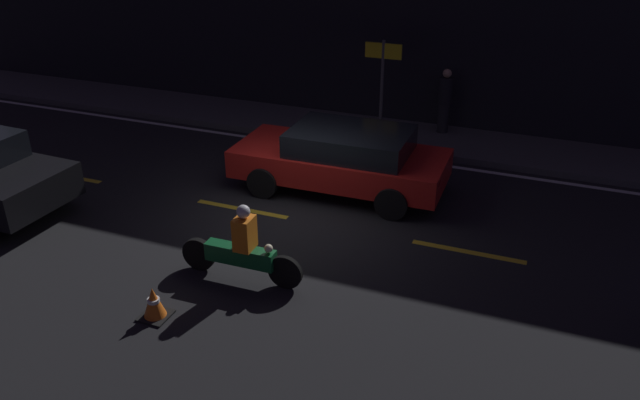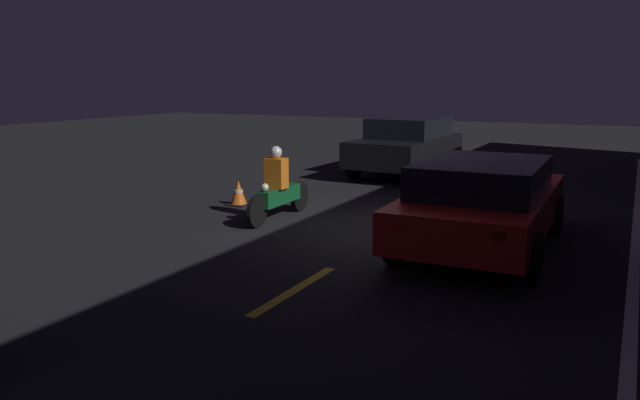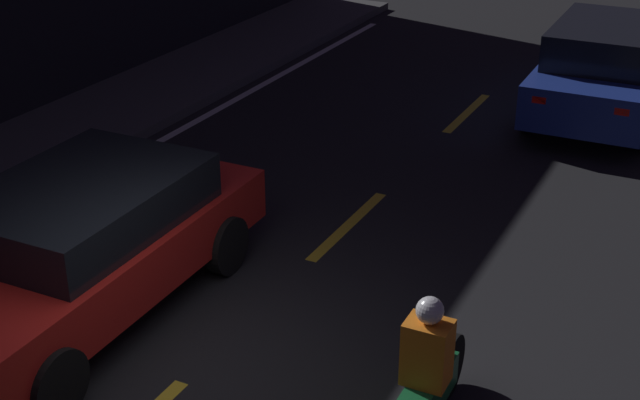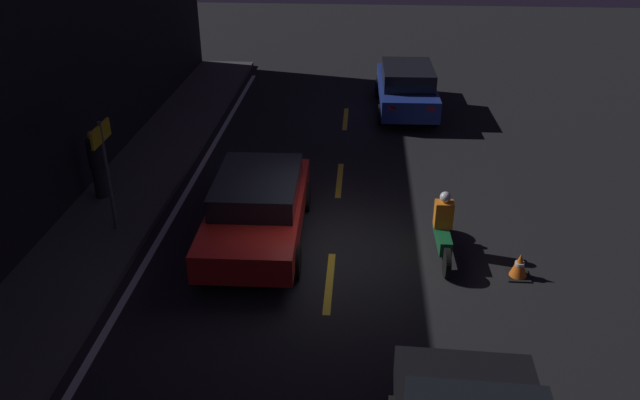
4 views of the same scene
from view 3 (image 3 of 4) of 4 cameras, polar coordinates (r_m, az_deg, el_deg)
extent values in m
plane|color=black|center=(8.26, -8.83, -11.47)|extent=(56.00, 56.00, 0.00)
cube|color=gold|center=(10.83, 1.83, -1.60)|extent=(2.00, 0.14, 0.01)
cube|color=gold|center=(14.70, 9.40, 5.53)|extent=(2.00, 0.14, 0.01)
cube|color=red|center=(9.15, -15.49, -3.69)|extent=(4.44, 1.95, 0.57)
cube|color=black|center=(9.06, -14.97, -0.21)|extent=(2.45, 1.73, 0.47)
cube|color=red|center=(10.30, -5.23, 1.47)|extent=(0.06, 0.20, 0.10)
cube|color=red|center=(10.94, -10.71, 2.58)|extent=(0.06, 0.20, 0.10)
cylinder|color=black|center=(7.92, -16.54, -11.25)|extent=(0.66, 0.19, 0.65)
cylinder|color=black|center=(9.73, -6.00, -2.90)|extent=(0.66, 0.19, 0.65)
cylinder|color=black|center=(10.73, -14.37, -0.79)|extent=(0.66, 0.19, 0.65)
cube|color=navy|center=(15.03, 17.80, 7.64)|extent=(4.40, 1.83, 0.66)
cube|color=black|center=(14.66, 17.97, 9.65)|extent=(2.44, 1.62, 0.55)
cube|color=red|center=(13.04, 13.86, 6.26)|extent=(0.06, 0.20, 0.10)
cube|color=red|center=(12.88, 18.77, 5.39)|extent=(0.06, 0.20, 0.10)
cylinder|color=black|center=(16.53, 15.53, 8.29)|extent=(0.62, 0.19, 0.62)
cylinder|color=black|center=(14.00, 13.27, 5.48)|extent=(0.62, 0.19, 0.62)
cylinder|color=black|center=(7.96, 8.35, -10.46)|extent=(0.58, 0.09, 0.58)
sphere|color=#F2EABF|center=(7.53, 7.86, -9.24)|extent=(0.14, 0.14, 0.14)
cube|color=orange|center=(7.10, 6.88, -9.66)|extent=(0.29, 0.37, 0.55)
sphere|color=silver|center=(6.88, 7.05, -7.03)|extent=(0.22, 0.22, 0.22)
camera|label=1|loc=(11.34, 61.34, 17.16)|focal=35.00mm
camera|label=2|loc=(17.10, 0.06, 17.45)|focal=35.00mm
camera|label=4|loc=(6.83, -123.70, 2.68)|focal=35.00mm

